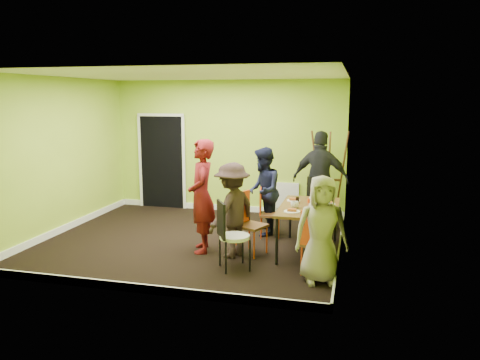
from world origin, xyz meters
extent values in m
plane|color=black|center=(0.00, 0.00, 0.00)|extent=(5.00, 5.00, 0.00)
cube|color=#9ABF31|center=(0.00, 2.25, 1.40)|extent=(5.00, 0.04, 2.80)
cube|color=#9ABF31|center=(0.00, -2.25, 1.40)|extent=(5.00, 0.04, 2.80)
cube|color=#9ABF31|center=(-2.50, 0.00, 1.40)|extent=(0.04, 4.50, 2.80)
cube|color=#9ABF31|center=(2.50, 0.00, 1.40)|extent=(0.04, 4.50, 2.80)
cube|color=white|center=(0.00, 0.00, 2.80)|extent=(5.00, 4.50, 0.04)
cube|color=black|center=(-1.50, 2.22, 1.02)|extent=(1.00, 0.05, 2.04)
cube|color=white|center=(1.30, 2.22, 0.40)|extent=(0.50, 0.04, 0.55)
cylinder|color=black|center=(1.61, -0.81, 0.35)|extent=(0.04, 0.04, 0.71)
cylinder|color=black|center=(2.39, -0.81, 0.35)|extent=(0.04, 0.04, 0.71)
cylinder|color=black|center=(1.61, 0.57, 0.35)|extent=(0.04, 0.04, 0.71)
cylinder|color=black|center=(2.39, 0.57, 0.35)|extent=(0.04, 0.04, 0.71)
cube|color=brown|center=(2.00, -0.12, 0.73)|extent=(0.90, 1.50, 0.04)
cylinder|color=#E24715|center=(1.08, 0.67, 0.20)|extent=(0.02, 0.02, 0.40)
cylinder|color=#E24715|center=(1.13, 0.37, 0.20)|extent=(0.02, 0.02, 0.40)
cylinder|color=#E24715|center=(1.37, 0.73, 0.20)|extent=(0.02, 0.02, 0.40)
cylinder|color=#E24715|center=(1.43, 0.43, 0.20)|extent=(0.02, 0.02, 0.40)
cube|color=brown|center=(1.25, 0.55, 0.40)|extent=(0.41, 0.41, 0.04)
cube|color=#E24715|center=(1.08, 0.52, 0.64)|extent=(0.09, 0.34, 0.45)
cylinder|color=#E24715|center=(1.05, -0.20, 0.23)|extent=(0.03, 0.03, 0.45)
cylinder|color=#E24715|center=(0.92, -0.52, 0.23)|extent=(0.03, 0.03, 0.45)
cylinder|color=#E24715|center=(1.37, -0.34, 0.23)|extent=(0.03, 0.03, 0.45)
cylinder|color=#E24715|center=(1.23, -0.65, 0.23)|extent=(0.03, 0.03, 0.45)
cube|color=brown|center=(1.14, -0.43, 0.45)|extent=(0.53, 0.53, 0.04)
cube|color=#E24715|center=(0.96, -0.35, 0.73)|extent=(0.18, 0.37, 0.51)
cylinder|color=#E24715|center=(2.18, 1.23, 0.22)|extent=(0.03, 0.03, 0.43)
cylinder|color=#E24715|center=(1.86, 1.24, 0.22)|extent=(0.03, 0.03, 0.43)
cylinder|color=#E24715|center=(2.18, 0.90, 0.22)|extent=(0.03, 0.03, 0.43)
cylinder|color=#E24715|center=(1.85, 0.91, 0.22)|extent=(0.03, 0.03, 0.43)
cube|color=brown|center=(2.02, 1.07, 0.43)|extent=(0.39, 0.39, 0.04)
cube|color=#E24715|center=(2.02, 1.25, 0.69)|extent=(0.37, 0.03, 0.48)
cylinder|color=#E24715|center=(2.01, -1.15, 0.22)|extent=(0.02, 0.02, 0.43)
cylinder|color=#E24715|center=(2.33, -1.20, 0.22)|extent=(0.02, 0.02, 0.43)
cylinder|color=#E24715|center=(2.07, -0.82, 0.22)|extent=(0.02, 0.02, 0.43)
cylinder|color=#E24715|center=(2.39, -0.88, 0.22)|extent=(0.02, 0.02, 0.43)
cube|color=brown|center=(2.20, -1.01, 0.43)|extent=(0.44, 0.44, 0.04)
cube|color=#E24715|center=(2.17, -1.19, 0.69)|extent=(0.36, 0.09, 0.48)
cylinder|color=black|center=(0.81, -1.05, 0.23)|extent=(0.03, 0.03, 0.46)
cylinder|color=black|center=(0.98, -1.36, 0.23)|extent=(0.03, 0.03, 0.46)
cylinder|color=black|center=(1.11, -0.88, 0.23)|extent=(0.03, 0.03, 0.46)
cylinder|color=black|center=(1.29, -1.18, 0.23)|extent=(0.03, 0.03, 0.46)
cylinder|color=white|center=(1.05, -1.12, 0.47)|extent=(0.43, 0.43, 0.05)
cube|color=black|center=(0.88, -1.22, 0.74)|extent=(0.23, 0.35, 0.52)
cylinder|color=brown|center=(1.95, 1.86, 0.90)|extent=(0.26, 0.42, 1.82)
cylinder|color=brown|center=(2.42, 1.86, 0.90)|extent=(0.26, 0.42, 1.82)
cylinder|color=brown|center=(2.18, 1.59, 0.90)|extent=(0.04, 0.41, 1.78)
cube|color=brown|center=(2.18, 1.80, 0.85)|extent=(0.49, 0.04, 0.04)
cylinder|color=white|center=(1.71, 0.21, 0.76)|extent=(0.22, 0.22, 0.01)
cylinder|color=white|center=(1.79, -0.55, 0.76)|extent=(0.25, 0.25, 0.01)
cylinder|color=white|center=(2.04, 0.51, 0.76)|extent=(0.21, 0.21, 0.01)
cylinder|color=white|center=(2.06, -0.64, 0.76)|extent=(0.23, 0.23, 0.01)
cylinder|color=white|center=(2.27, 0.07, 0.76)|extent=(0.24, 0.24, 0.01)
cylinder|color=white|center=(2.26, -0.34, 0.76)|extent=(0.22, 0.22, 0.01)
cylinder|color=white|center=(2.03, -0.04, 0.86)|extent=(0.06, 0.06, 0.22)
cylinder|color=blue|center=(2.29, -0.37, 0.85)|extent=(0.08, 0.08, 0.20)
cylinder|color=#E24715|center=(1.96, 0.12, 0.79)|extent=(0.03, 0.03, 0.07)
cylinder|color=black|center=(1.79, 0.06, 0.80)|extent=(0.06, 0.06, 0.10)
cylinder|color=black|center=(2.18, 0.30, 0.80)|extent=(0.06, 0.06, 0.09)
cylinder|color=black|center=(2.14, -0.64, 0.80)|extent=(0.06, 0.06, 0.10)
imported|color=white|center=(1.79, -0.28, 0.80)|extent=(0.13, 0.13, 0.10)
imported|color=white|center=(2.11, -0.14, 0.80)|extent=(0.11, 0.11, 0.10)
imported|color=maroon|center=(0.34, -0.48, 0.90)|extent=(0.62, 0.76, 1.80)
imported|color=black|center=(1.09, 0.69, 0.79)|extent=(0.72, 0.86, 1.57)
imported|color=#2C1E1D|center=(0.87, -0.61, 0.73)|extent=(0.88, 1.09, 1.47)
imported|color=black|center=(2.05, 1.40, 0.91)|extent=(1.13, 0.61, 1.83)
imported|color=gray|center=(2.28, -1.31, 0.72)|extent=(0.80, 0.62, 1.45)
camera|label=1|loc=(2.70, -7.33, 2.44)|focal=35.00mm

